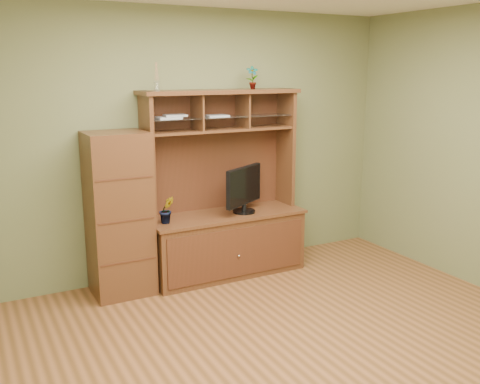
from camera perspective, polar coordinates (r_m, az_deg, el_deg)
room at (r=3.82m, az=7.11°, el=1.60°), size 4.54×4.04×2.74m
media_hutch at (r=5.56m, az=-1.65°, el=-3.49°), size 1.66×0.61×1.90m
monitor at (r=5.48m, az=0.44°, el=0.37°), size 0.54×0.35×0.48m
orchid_plant at (r=5.17m, az=-7.82°, el=-1.89°), size 0.15×0.13×0.27m
top_plant at (r=5.58m, az=1.32°, el=12.13°), size 0.14×0.12×0.23m
reed_diffuser at (r=5.15m, az=-8.88°, el=11.76°), size 0.05×0.05×0.26m
magazines at (r=5.27m, az=-5.73°, el=8.03°), size 0.74×0.19×0.04m
side_cabinet at (r=5.13m, az=-12.78°, el=-2.34°), size 0.55×0.50×1.54m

